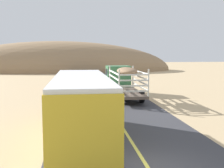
# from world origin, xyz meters

# --- Properties ---
(livestock_truck) EXTENTS (2.53, 9.70, 3.02)m
(livestock_truck) POSITION_xyz_m (1.92, 18.64, 1.79)
(livestock_truck) COLOR #3F7F4C
(livestock_truck) RESTS_ON road_surface
(bus) EXTENTS (2.54, 10.00, 3.21)m
(bus) POSITION_xyz_m (-2.42, 3.72, 1.75)
(bus) COLOR gold
(bus) RESTS_ON road_surface
(car_far) EXTENTS (1.90, 4.62, 1.93)m
(car_far) POSITION_xyz_m (-2.23, 26.02, 1.09)
(car_far) COLOR #B2261E
(car_far) RESTS_ON road_surface
(distant_hill) EXTENTS (55.31, 22.72, 14.29)m
(distant_hill) POSITION_xyz_m (-6.88, 60.64, 0.00)
(distant_hill) COLOR #957553
(distant_hill) RESTS_ON ground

